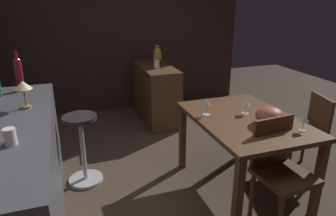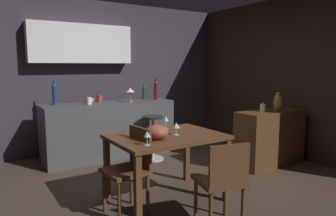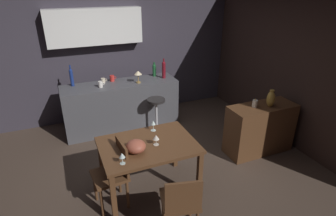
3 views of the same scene
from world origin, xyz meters
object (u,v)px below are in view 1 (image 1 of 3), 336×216
object	(u,v)px
wine_glass_center	(207,103)
sideboard_cabinet	(155,93)
cup_white	(10,137)
vase_brass	(157,55)
pillar_candle_tall	(157,64)
fruit_bowl	(270,116)
wine_glass_right	(246,103)
chair_near_window	(279,168)
wine_bottle_ruby	(19,73)
counter_lamp	(23,87)
wine_glass_left	(304,119)
chair_by_doorway	(306,130)
dining_table	(244,127)
bar_stool	(83,147)

from	to	relation	value
wine_glass_center	sideboard_cabinet	bearing A→B (deg)	-2.01
sideboard_cabinet	cup_white	size ratio (longest dim) A/B	10.02
wine_glass_center	vase_brass	distance (m)	1.89
pillar_candle_tall	vase_brass	size ratio (longest dim) A/B	0.50
fruit_bowl	wine_glass_right	bearing A→B (deg)	11.21
wine_glass_center	wine_glass_right	bearing A→B (deg)	-104.33
chair_near_window	wine_bottle_ruby	size ratio (longest dim) A/B	2.28
wine_glass_right	pillar_candle_tall	size ratio (longest dim) A/B	1.00
counter_lamp	pillar_candle_tall	size ratio (longest dim) A/B	1.64
pillar_candle_tall	counter_lamp	bearing A→B (deg)	132.16
wine_glass_left	fruit_bowl	world-z (taller)	fruit_bowl
vase_brass	wine_glass_center	bearing A→B (deg)	176.29
pillar_candle_tall	chair_by_doorway	bearing A→B (deg)	-148.76
dining_table	bar_stool	bearing A→B (deg)	65.78
cup_white	bar_stool	bearing A→B (deg)	-27.15
chair_by_doorway	fruit_bowl	bearing A→B (deg)	111.29
dining_table	cup_white	distance (m)	1.88
pillar_candle_tall	cup_white	bearing A→B (deg)	142.77
chair_by_doorway	pillar_candle_tall	world-z (taller)	pillar_candle_tall
pillar_candle_tall	chair_near_window	bearing A→B (deg)	-172.51
wine_glass_left	pillar_candle_tall	xyz separation A→B (m)	(2.23, 0.54, 0.03)
vase_brass	dining_table	bearing A→B (deg)	-175.16
pillar_candle_tall	vase_brass	distance (m)	0.25
chair_by_doorway	vase_brass	size ratio (longest dim) A/B	3.00
dining_table	chair_near_window	world-z (taller)	chair_near_window
bar_stool	counter_lamp	bearing A→B (deg)	114.65
bar_stool	wine_glass_left	bearing A→B (deg)	-121.37
wine_glass_right	sideboard_cabinet	bearing A→B (deg)	8.64
wine_glass_right	pillar_candle_tall	bearing A→B (deg)	10.16
chair_near_window	cup_white	world-z (taller)	cup_white
dining_table	pillar_candle_tall	xyz separation A→B (m)	(1.84, 0.26, 0.23)
pillar_candle_tall	bar_stool	bearing A→B (deg)	136.87
dining_table	bar_stool	distance (m)	1.55
chair_by_doorway	vase_brass	world-z (taller)	vase_brass
chair_by_doorway	wine_glass_right	bearing A→B (deg)	89.67
chair_by_doorway	cup_white	size ratio (longest dim) A/B	7.51
chair_by_doorway	vase_brass	bearing A→B (deg)	26.38
chair_near_window	wine_glass_right	world-z (taller)	wine_glass_right
sideboard_cabinet	chair_near_window	world-z (taller)	chair_near_window
dining_table	counter_lamp	distance (m)	1.90
dining_table	wine_bottle_ruby	xyz separation A→B (m)	(0.97, 1.88, 0.43)
pillar_candle_tall	vase_brass	world-z (taller)	vase_brass
counter_lamp	vase_brass	bearing A→B (deg)	-45.07
sideboard_cabinet	vase_brass	size ratio (longest dim) A/B	4.00
wine_glass_left	vase_brass	world-z (taller)	vase_brass
cup_white	pillar_candle_tall	distance (m)	2.61
wine_bottle_ruby	counter_lamp	size ratio (longest dim) A/B	1.67
chair_near_window	bar_stool	bearing A→B (deg)	53.01
dining_table	fruit_bowl	xyz separation A→B (m)	(-0.19, -0.11, 0.17)
chair_near_window	cup_white	size ratio (longest dim) A/B	7.90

